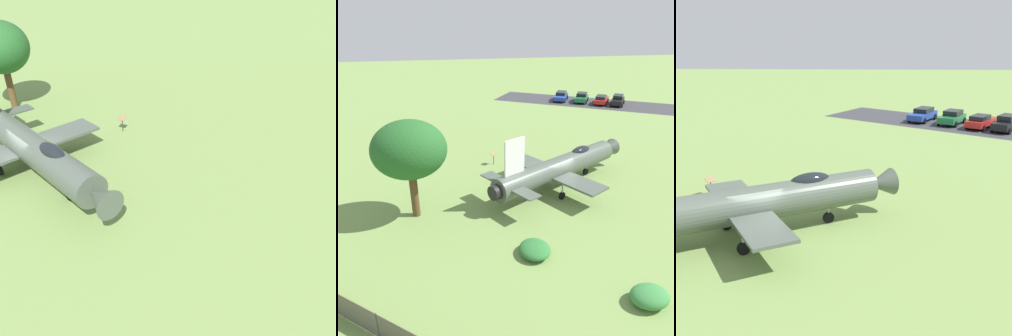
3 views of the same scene
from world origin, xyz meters
TOP-DOWN VIEW (x-y plane):
  - ground_plane at (0.00, 0.00)m, footprint 200.00×200.00m
  - display_jet at (0.33, 0.18)m, footprint 13.54×9.59m
  - shade_tree at (-11.23, -2.09)m, footprint 4.95×4.30m
  - info_plaque at (-4.26, 5.98)m, footprint 0.69×0.71m

SIDE VIEW (x-z plane):
  - ground_plane at x=0.00m, z-range 0.00..0.00m
  - info_plaque at x=-4.26m, z-range 0.28..1.43m
  - display_jet at x=0.33m, z-range -0.84..4.44m
  - shade_tree at x=-11.23m, z-range 1.44..8.37m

